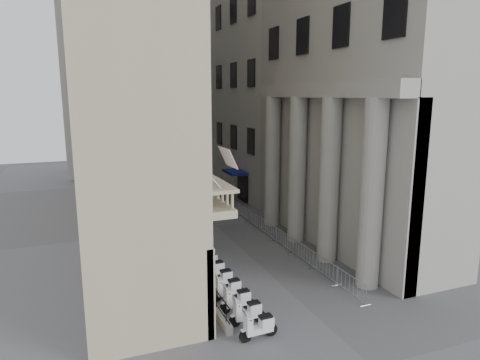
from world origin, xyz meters
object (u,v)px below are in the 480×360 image
object	(u,v)px
pedestrian_b	(179,184)
pedestrian_a	(189,190)
info_kiosk	(181,245)
street_lamp	(171,160)
scooter_0	(259,339)
security_tent	(163,169)

from	to	relation	value
pedestrian_b	pedestrian_a	bearing A→B (deg)	136.39
pedestrian_b	info_kiosk	bearing A→B (deg)	119.41
street_lamp	pedestrian_b	size ratio (longest dim) A/B	5.06
street_lamp	pedestrian_a	distance (m)	7.49
street_lamp	pedestrian_b	world-z (taller)	street_lamp
scooter_0	street_lamp	xyz separation A→B (m)	(0.73, 20.14, 4.76)
scooter_0	security_tent	world-z (taller)	security_tent
security_tent	pedestrian_a	size ratio (longest dim) A/B	2.81
security_tent	pedestrian_b	xyz separation A→B (m)	(2.16, 2.63, -2.22)
scooter_0	info_kiosk	xyz separation A→B (m)	(-0.96, 10.03, 0.93)
pedestrian_a	info_kiosk	bearing A→B (deg)	68.35
security_tent	info_kiosk	distance (m)	16.65
security_tent	pedestrian_b	world-z (taller)	security_tent
scooter_0	pedestrian_a	distance (m)	26.04
pedestrian_a	pedestrian_b	bearing A→B (deg)	-91.33
scooter_0	info_kiosk	size ratio (longest dim) A/B	0.81
security_tent	info_kiosk	xyz separation A→B (m)	(-2.22, -16.37, -2.08)
pedestrian_b	scooter_0	bearing A→B (deg)	125.67
street_lamp	pedestrian_a	world-z (taller)	street_lamp
street_lamp	pedestrian_a	xyz separation A→B (m)	(2.92, 5.64, -3.97)
info_kiosk	pedestrian_b	bearing A→B (deg)	89.99
pedestrian_a	pedestrian_b	xyz separation A→B (m)	(-0.23, 3.26, 0.00)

